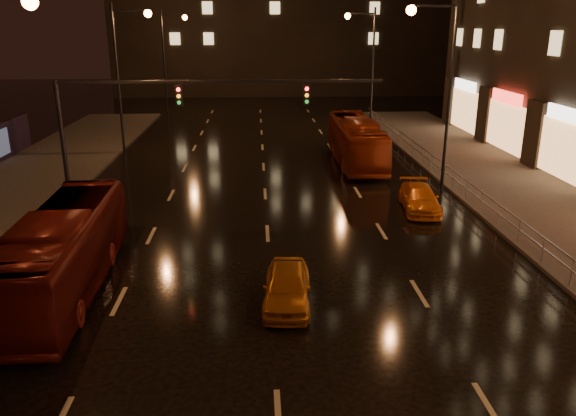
% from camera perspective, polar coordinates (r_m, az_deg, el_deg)
% --- Properties ---
extents(ground, '(140.00, 140.00, 0.00)m').
position_cam_1_polar(ground, '(28.17, -2.27, 0.29)').
color(ground, black).
rests_on(ground, ground).
extents(traffic_signal, '(15.31, 0.32, 6.20)m').
position_cam_1_polar(traffic_signal, '(27.50, -13.15, 9.54)').
color(traffic_signal, black).
rests_on(traffic_signal, ground).
extents(railing_right, '(0.05, 56.00, 1.00)m').
position_cam_1_polar(railing_right, '(28.06, 19.10, 1.13)').
color(railing_right, '#99999E').
rests_on(railing_right, sidewalk_right).
extents(bus_red, '(2.70, 10.08, 2.79)m').
position_cam_1_polar(bus_red, '(20.32, -21.87, -4.10)').
color(bus_red, '#5C110D').
rests_on(bus_red, ground).
extents(bus_curb, '(2.58, 10.47, 2.91)m').
position_cam_1_polar(bus_curb, '(36.77, 6.91, 6.76)').
color(bus_curb, maroon).
rests_on(bus_curb, ground).
extents(taxi_near, '(1.77, 3.78, 1.25)m').
position_cam_1_polar(taxi_near, '(18.18, -0.10, -7.98)').
color(taxi_near, '#C26B12').
rests_on(taxi_near, ground).
extents(taxi_far, '(2.07, 4.22, 1.18)m').
position_cam_1_polar(taxi_far, '(27.99, 13.22, 0.96)').
color(taxi_far, orange).
rests_on(taxi_far, ground).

